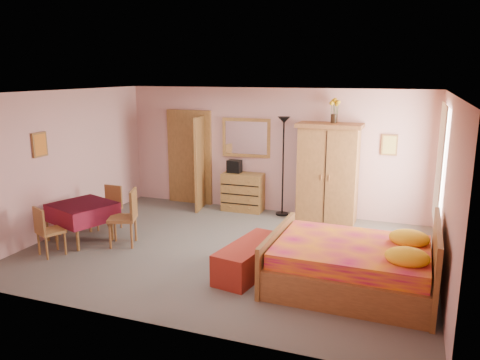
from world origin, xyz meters
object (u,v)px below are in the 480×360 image
at_px(chest_of_drawers, 243,192).
at_px(wall_mirror, 246,138).
at_px(bench, 250,258).
at_px(chair_north, 109,208).
at_px(wardrobe, 328,173).
at_px(chair_east, 122,218).
at_px(stereo, 234,166).
at_px(sunflower_vase, 334,111).
at_px(bed, 351,252).
at_px(chair_west, 45,215).
at_px(chair_south, 51,231).
at_px(dining_table, 84,222).
at_px(floor_lamp, 283,167).

relative_size(chest_of_drawers, wall_mirror, 0.82).
height_order(bench, chair_north, chair_north).
height_order(chest_of_drawers, wardrobe, wardrobe).
bearing_deg(chair_east, stereo, -42.76).
xyz_separation_m(chest_of_drawers, sunflower_vase, (1.86, 0.02, 1.78)).
bearing_deg(wardrobe, chest_of_drawers, 177.83).
height_order(bed, chair_west, bed).
bearing_deg(bench, sunflower_vase, 77.44).
xyz_separation_m(wall_mirror, chair_north, (-1.94, -2.26, -1.14)).
bearing_deg(chair_east, chair_south, 111.75).
bearing_deg(chair_east, bed, -116.39).
xyz_separation_m(wall_mirror, dining_table, (-1.98, -2.93, -1.21)).
bearing_deg(chair_north, wall_mirror, -129.70).
relative_size(chair_north, chair_west, 0.98).
bearing_deg(dining_table, chair_south, -95.86).
bearing_deg(chair_west, chair_north, 129.51).
xyz_separation_m(wardrobe, bed, (0.84, -2.87, -0.46)).
height_order(floor_lamp, wardrobe, floor_lamp).
bearing_deg(dining_table, bench, -4.88).
relative_size(bed, bench, 1.61).
bearing_deg(chair_north, chair_east, 140.75).
relative_size(bed, dining_table, 2.38).
distance_m(floor_lamp, bench, 3.11).
bearing_deg(stereo, bench, -65.20).
bearing_deg(wardrobe, bed, -72.86).
bearing_deg(bench, wall_mirror, 110.40).
bearing_deg(chair_north, chair_south, 86.11).
height_order(dining_table, chair_south, chair_south).
bearing_deg(sunflower_vase, chair_south, -138.61).
distance_m(chest_of_drawers, bed, 3.97).
height_order(stereo, bed, stereo).
height_order(bench, chair_south, chair_south).
distance_m(stereo, wardrobe, 2.02).
xyz_separation_m(wardrobe, bench, (-0.62, -2.90, -0.75)).
height_order(chest_of_drawers, wall_mirror, wall_mirror).
bearing_deg(dining_table, chair_west, -174.51).
relative_size(stereo, bed, 0.13).
distance_m(bed, chair_south, 4.73).
bearing_deg(chair_west, dining_table, 92.39).
xyz_separation_m(bed, chair_north, (-4.59, 0.91, -0.10)).
bearing_deg(wardrobe, chair_east, -139.08).
height_order(dining_table, chair_north, chair_north).
height_order(chest_of_drawers, chair_south, chair_south).
height_order(chair_north, chair_east, chair_east).
bearing_deg(floor_lamp, bench, -83.90).
bearing_deg(wall_mirror, chair_east, -117.74).
relative_size(stereo, chair_south, 0.35).
bearing_deg(dining_table, bed, -2.95).
bearing_deg(chair_east, floor_lamp, -60.27).
distance_m(wardrobe, chair_north, 4.27).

